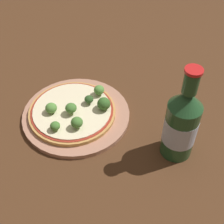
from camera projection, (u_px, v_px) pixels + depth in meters
ground_plane at (73, 116)px, 0.79m from camera, size 3.00×3.00×0.00m
plate at (76, 114)px, 0.79m from camera, size 0.27×0.27×0.01m
pizza at (73, 112)px, 0.77m from camera, size 0.22×0.22×0.01m
broccoli_floret_0 at (55, 126)px, 0.72m from camera, size 0.02×0.02×0.02m
broccoli_floret_1 at (77, 122)px, 0.72m from camera, size 0.03×0.03×0.03m
broccoli_floret_2 at (104, 103)px, 0.76m from camera, size 0.03×0.03×0.03m
broccoli_floret_3 at (72, 108)px, 0.75m from camera, size 0.03×0.03×0.03m
broccoli_floret_4 at (89, 99)px, 0.78m from camera, size 0.02×0.02×0.02m
broccoli_floret_5 at (51, 108)px, 0.75m from camera, size 0.03×0.03×0.03m
broccoli_floret_6 at (99, 90)px, 0.80m from camera, size 0.03×0.03×0.03m
beer_bottle at (181, 124)px, 0.65m from camera, size 0.07×0.07×0.23m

